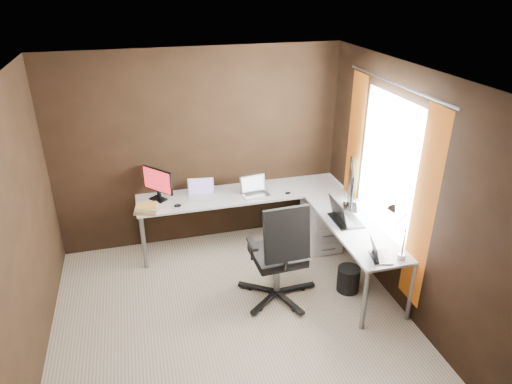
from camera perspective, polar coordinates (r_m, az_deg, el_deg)
The scene contains 15 objects.
room at distance 4.28m, azimuth 1.05°, elevation -1.78°, with size 3.60×3.60×2.50m.
desk at distance 5.51m, azimuth 3.21°, elevation -2.15°, with size 2.65×2.25×0.73m.
drawer_pedestal at distance 5.97m, azimuth 8.16°, elevation -4.17°, with size 0.42×0.50×0.60m, color white.
monitor_left at distance 5.65m, azimuth -12.19°, elevation 1.20°, with size 0.32×0.37×0.41m.
monitor_right at distance 5.41m, azimuth 11.76°, elevation 0.88°, with size 0.29×0.60×0.53m.
laptop_white at distance 5.72m, azimuth -6.86°, elevation -0.11°, with size 0.35×0.27×0.22m.
laptop_silver at distance 5.74m, azimuth -0.19°, elevation 0.22°, with size 0.36×0.27×0.22m.
laptop_black_big at distance 5.20m, azimuth 10.82°, elevation -3.07°, with size 0.29×0.41×0.27m.
laptop_black_small at distance 4.65m, azimuth 15.07°, elevation -7.54°, with size 0.25×0.30×0.18m.
book_stack at distance 5.47m, azimuth -13.53°, elevation -2.01°, with size 0.31×0.28×0.08m.
mouse_left at distance 5.51m, azimuth -9.77°, elevation -1.68°, with size 0.09×0.06×0.04m, color black.
mouse_corner at distance 5.76m, azimuth 4.00°, elevation -0.13°, with size 0.07×0.05×0.03m, color black.
desk_lamp at distance 4.55m, azimuth 17.15°, elevation -4.02°, with size 0.19×0.22×0.56m.
office_chair at distance 4.99m, azimuth 2.83°, elevation -9.83°, with size 0.68×0.68×1.21m.
wastebasket at distance 5.32m, azimuth 11.45°, elevation -10.62°, with size 0.25×0.25×0.29m, color black.
Camera 1 is at (-0.72, -3.57, 3.26)m, focal length 32.00 mm.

